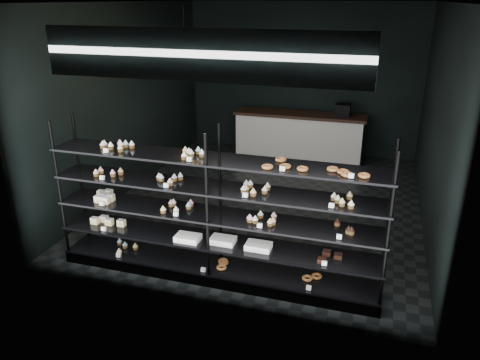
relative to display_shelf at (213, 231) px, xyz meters
The scene contains 5 objects.
room 2.64m from the display_shelf, 88.35° to the left, with size 5.01×6.01×3.20m.
display_shelf is the anchor object (origin of this frame).
signage 2.17m from the display_shelf, 81.56° to the right, with size 3.30×0.05×0.50m.
pendant_lamp 2.41m from the display_shelf, 122.54° to the left, with size 0.33×0.33×0.90m.
service_counter 4.95m from the display_shelf, 88.15° to the left, with size 2.77×0.65×1.23m.
Camera 1 is at (1.72, -7.15, 3.26)m, focal length 35.00 mm.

